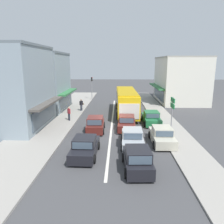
{
  "coord_description": "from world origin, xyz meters",
  "views": [
    {
      "loc": [
        0.72,
        -21.41,
        6.81
      ],
      "look_at": [
        -0.01,
        3.31,
        1.2
      ],
      "focal_mm": 35.0,
      "sensor_mm": 36.0,
      "label": 1
    }
  ],
  "objects": [
    {
      "name": "parked_sedan_kerb_front",
      "position": [
        4.48,
        -3.47,
        0.66
      ],
      "size": [
        1.9,
        4.2,
        1.47
      ],
      "color": "#B7B29E",
      "rests_on": "ground"
    },
    {
      "name": "lane_centre_line",
      "position": [
        0.0,
        4.0,
        0.0
      ],
      "size": [
        0.2,
        28.0,
        0.01
      ],
      "primitive_type": "cube",
      "color": "silver",
      "rests_on": "ground"
    },
    {
      "name": "parked_sedan_kerb_second",
      "position": [
        4.45,
        2.66,
        0.66
      ],
      "size": [
        1.95,
        4.22,
        1.47
      ],
      "color": "#1E6638",
      "rests_on": "ground"
    },
    {
      "name": "building_right_far",
      "position": [
        11.48,
        17.51,
        3.9
      ],
      "size": [
        8.2,
        11.39,
        7.81
      ],
      "color": "silver",
      "rests_on": "ground"
    },
    {
      "name": "sedan_adjacent_lane_trail",
      "position": [
        1.9,
        -4.15,
        0.66
      ],
      "size": [
        1.95,
        4.23,
        1.47
      ],
      "color": "#9EA3A8",
      "rests_on": "ground"
    },
    {
      "name": "sedan_queue_gap_filler",
      "position": [
        1.6,
        0.6,
        0.66
      ],
      "size": [
        2.03,
        4.27,
        1.47
      ],
      "color": "#561E19",
      "rests_on": "ground"
    },
    {
      "name": "shopfront_corner_near",
      "position": [
        -10.18,
        0.78,
        4.28
      ],
      "size": [
        7.28,
        8.68,
        8.57
      ],
      "color": "#84939E",
      "rests_on": "ground"
    },
    {
      "name": "sidewalk_left",
      "position": [
        -6.8,
        6.0,
        0.07
      ],
      "size": [
        5.2,
        44.0,
        0.14
      ],
      "primitive_type": "cube",
      "color": "gray",
      "rests_on": "ground"
    },
    {
      "name": "city_bus",
      "position": [
        1.8,
        7.48,
        1.88
      ],
      "size": [
        2.93,
        10.91,
        3.23
      ],
      "color": "yellow",
      "rests_on": "ground"
    },
    {
      "name": "hatchback_queue_far_back",
      "position": [
        1.97,
        -8.37,
        0.71
      ],
      "size": [
        1.95,
        3.77,
        1.54
      ],
      "color": "black",
      "rests_on": "ground"
    },
    {
      "name": "traffic_light_downstreet",
      "position": [
        -4.22,
        18.92,
        2.85
      ],
      "size": [
        0.33,
        0.24,
        4.2
      ],
      "color": "gray",
      "rests_on": "ground"
    },
    {
      "name": "sedan_behind_bus_mid",
      "position": [
        -1.74,
        -6.23,
        0.66
      ],
      "size": [
        1.98,
        4.24,
        1.47
      ],
      "color": "black",
      "rests_on": "ground"
    },
    {
      "name": "pedestrian_browsing_midblock",
      "position": [
        -5.08,
        3.36,
        1.07
      ],
      "size": [
        0.4,
        0.45,
        1.63
      ],
      "color": "#232838",
      "rests_on": "sidewalk_left"
    },
    {
      "name": "ground_plane",
      "position": [
        0.0,
        0.0,
        0.0
      ],
      "size": [
        140.0,
        140.0,
        0.0
      ],
      "primitive_type": "plane",
      "color": "#3F3F42"
    },
    {
      "name": "pedestrian_with_handbag_near",
      "position": [
        -4.52,
        8.76,
        1.07
      ],
      "size": [
        0.56,
        0.55,
        1.63
      ],
      "color": "#232838",
      "rests_on": "sidewalk_left"
    },
    {
      "name": "kerb_right",
      "position": [
        6.2,
        6.0,
        0.06
      ],
      "size": [
        2.8,
        44.0,
        0.12
      ],
      "primitive_type": "cube",
      "color": "gray",
      "rests_on": "ground"
    },
    {
      "name": "shopfront_mid_block",
      "position": [
        -10.18,
        9.58,
        4.1
      ],
      "size": [
        7.49,
        8.29,
        8.22
      ],
      "color": "#84939E",
      "rests_on": "ground"
    },
    {
      "name": "hatchback_behind_bus_near",
      "position": [
        -1.59,
        -0.25,
        0.71
      ],
      "size": [
        1.91,
        3.75,
        1.54
      ],
      "color": "#561E19",
      "rests_on": "ground"
    },
    {
      "name": "directional_road_sign",
      "position": [
        5.95,
        -0.59,
        2.7
      ],
      "size": [
        0.1,
        1.4,
        3.6
      ],
      "color": "gray",
      "rests_on": "ground"
    }
  ]
}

